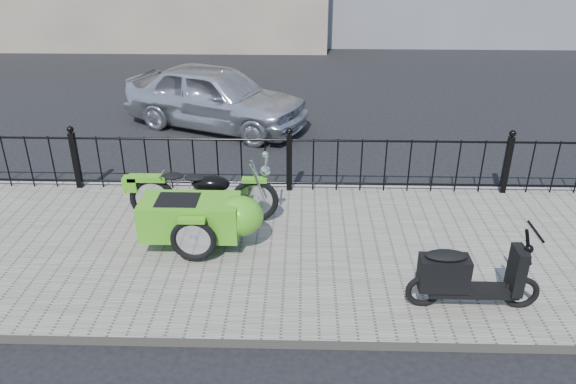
{
  "coord_description": "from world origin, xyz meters",
  "views": [
    {
      "loc": [
        0.21,
        -7.07,
        4.17
      ],
      "look_at": [
        0.02,
        -0.1,
        0.76
      ],
      "focal_mm": 35.0,
      "sensor_mm": 36.0,
      "label": 1
    }
  ],
  "objects_px": {
    "motorcycle_sidecar": "(205,212)",
    "sedan_car": "(216,96)",
    "scooter": "(465,277)",
    "spare_tire": "(221,221)"
  },
  "relations": [
    {
      "from": "motorcycle_sidecar",
      "to": "spare_tire",
      "type": "xyz_separation_m",
      "value": [
        0.2,
        -0.03,
        -0.12
      ]
    },
    {
      "from": "scooter",
      "to": "spare_tire",
      "type": "distance_m",
      "value": 3.24
    },
    {
      "from": "scooter",
      "to": "sedan_car",
      "type": "distance_m",
      "value": 7.47
    },
    {
      "from": "motorcycle_sidecar",
      "to": "spare_tire",
      "type": "relative_size",
      "value": 3.25
    },
    {
      "from": "motorcycle_sidecar",
      "to": "scooter",
      "type": "xyz_separation_m",
      "value": [
        3.16,
        -1.35,
        -0.07
      ]
    },
    {
      "from": "motorcycle_sidecar",
      "to": "scooter",
      "type": "relative_size",
      "value": 1.49
    },
    {
      "from": "motorcycle_sidecar",
      "to": "sedan_car",
      "type": "height_order",
      "value": "sedan_car"
    },
    {
      "from": "motorcycle_sidecar",
      "to": "sedan_car",
      "type": "relative_size",
      "value": 0.56
    },
    {
      "from": "scooter",
      "to": "sedan_car",
      "type": "xyz_separation_m",
      "value": [
        -3.75,
        6.46,
        0.17
      ]
    },
    {
      "from": "scooter",
      "to": "spare_tire",
      "type": "xyz_separation_m",
      "value": [
        -2.96,
        1.31,
        -0.05
      ]
    }
  ]
}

